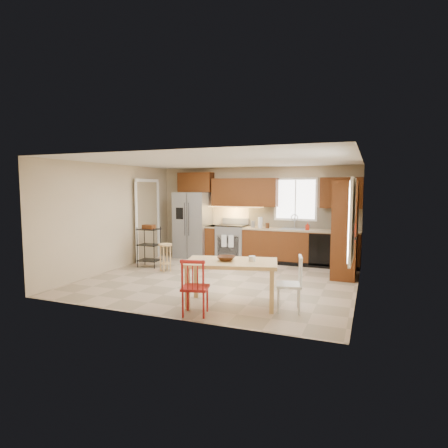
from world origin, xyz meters
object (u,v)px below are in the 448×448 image
at_px(table_bowl, 226,261).
at_px(table_jar, 252,260).
at_px(fire_extinguisher, 352,233).
at_px(chair_white, 289,284).
at_px(pantry, 345,229).
at_px(utility_cart, 149,247).
at_px(bar_stool, 165,257).
at_px(range_stove, 232,243).
at_px(refrigerator, 193,225).
at_px(soap_bottle, 307,226).
at_px(chair_red, 195,287).
at_px(dining_table, 231,283).

xyz_separation_m(table_bowl, table_jar, (0.42, 0.09, 0.03)).
distance_m(fire_extinguisher, chair_white, 1.97).
bearing_deg(pantry, utility_cart, -171.80).
bearing_deg(pantry, bar_stool, -166.58).
distance_m(range_stove, fire_extinguisher, 3.83).
distance_m(refrigerator, pantry, 4.23).
xyz_separation_m(soap_bottle, chair_red, (-1.01, -4.29, -0.56)).
height_order(dining_table, chair_red, chair_red).
xyz_separation_m(table_jar, utility_cart, (-3.28, 1.99, -0.27)).
bearing_deg(range_stove, utility_cart, -133.82).
height_order(pantry, chair_red, pantry).
height_order(chair_red, table_jar, chair_red).
bearing_deg(fire_extinguisher, bar_stool, 178.45).
bearing_deg(table_jar, fire_extinguisher, 47.27).
relative_size(refrigerator, table_jar, 14.81).
distance_m(dining_table, bar_stool, 2.94).
bearing_deg(table_jar, chair_white, -4.02).
xyz_separation_m(fire_extinguisher, chair_red, (-2.16, -2.34, -0.66)).
bearing_deg(bar_stool, fire_extinguisher, -0.04).
bearing_deg(refrigerator, fire_extinguisher, -24.52).
height_order(fire_extinguisher, table_bowl, fire_extinguisher).
height_order(refrigerator, bar_stool, refrigerator).
relative_size(refrigerator, utility_cart, 1.84).
relative_size(soap_bottle, chair_white, 0.22).
bearing_deg(dining_table, chair_white, -11.06).
bearing_deg(fire_extinguisher, refrigerator, 155.48).
distance_m(chair_red, bar_stool, 3.15).
xyz_separation_m(fire_extinguisher, table_jar, (-1.48, -1.60, -0.33)).
bearing_deg(table_bowl, table_jar, 12.53).
height_order(refrigerator, chair_white, refrigerator).
relative_size(range_stove, pantry, 0.44).
bearing_deg(utility_cart, pantry, 4.46).
relative_size(chair_white, table_bowl, 2.90).
xyz_separation_m(fire_extinguisher, utility_cart, (-4.76, 0.39, -0.61)).
height_order(range_stove, bar_stool, range_stove).
xyz_separation_m(pantry, chair_white, (-0.66, -2.69, -0.61)).
distance_m(range_stove, table_jar, 4.03).
bearing_deg(chair_white, range_stove, 18.21).
height_order(refrigerator, table_jar, refrigerator).
xyz_separation_m(dining_table, bar_stool, (-2.33, 1.81, -0.04)).
height_order(pantry, table_bowl, pantry).
distance_m(range_stove, pantry, 3.19).
height_order(soap_bottle, utility_cart, soap_bottle).
bearing_deg(table_jar, dining_table, -164.05).
xyz_separation_m(refrigerator, range_stove, (1.15, 0.06, -0.45)).
bearing_deg(utility_cart, refrigerator, 71.21).
distance_m(soap_bottle, dining_table, 3.76).
xyz_separation_m(bar_stool, utility_cart, (-0.62, 0.28, 0.17)).
bearing_deg(pantry, soap_bottle, 136.55).
relative_size(refrigerator, chair_white, 2.07).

